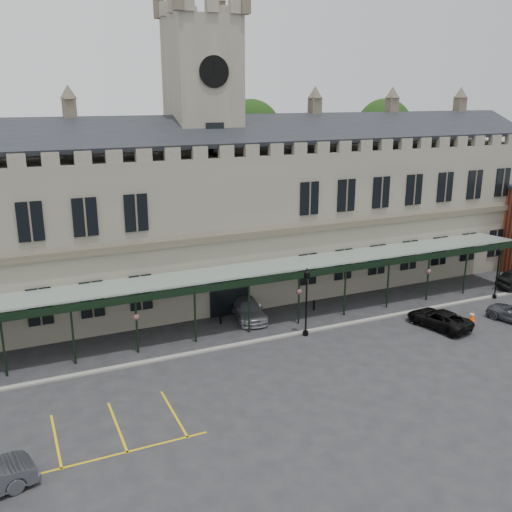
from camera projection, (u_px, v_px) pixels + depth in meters
name	position (u px, v px, depth m)	size (l,w,h in m)	color
ground	(297.00, 376.00, 34.52)	(140.00, 140.00, 0.00)	#262628
station_building	(206.00, 220.00, 46.68)	(60.00, 10.36, 17.30)	slate
clock_tower	(204.00, 138.00, 44.93)	(5.60, 5.60, 24.80)	slate
canopy	(248.00, 300.00, 40.40)	(50.00, 4.10, 4.30)	#8C9E93
kerb	(259.00, 340.00, 39.32)	(60.00, 0.40, 0.12)	gray
parking_markings	(57.00, 446.00, 27.66)	(16.00, 6.00, 0.01)	gold
tree_behind_mid	(251.00, 132.00, 56.08)	(6.00, 6.00, 16.00)	#332314
tree_behind_right	(384.00, 128.00, 62.41)	(6.00, 6.00, 16.00)	#332314
lamp_post_mid	(306.00, 296.00, 39.51)	(0.47, 0.47, 4.99)	black
lamp_post_right	(498.00, 268.00, 46.91)	(0.42, 0.42, 4.48)	black
traffic_cone	(472.00, 316.00, 42.81)	(0.49, 0.49, 0.78)	#FF4C08
sign_board	(257.00, 311.00, 43.26)	(0.65, 0.11, 1.11)	black
bollard_left	(221.00, 318.00, 42.20)	(0.16, 0.16, 0.88)	black
bollard_right	(314.00, 305.00, 44.86)	(0.15, 0.15, 0.82)	black
car_taxi	(248.00, 309.00, 43.22)	(2.03, 4.99, 1.45)	gray
car_van	(439.00, 319.00, 41.53)	(2.21, 4.80, 1.33)	black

